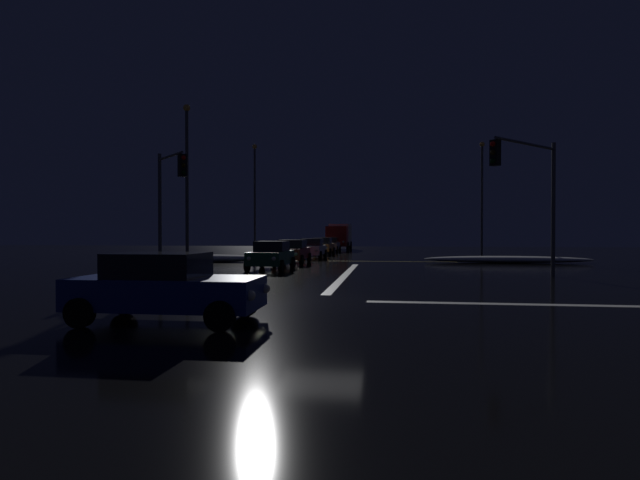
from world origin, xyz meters
The scene contains 17 objects.
ground centered at (0.00, 0.00, -0.05)m, with size 120.00×120.00×0.10m, color black.
stop_line_north centered at (0.00, 9.23, 0.00)m, with size 0.35×15.90×0.01m.
centre_line_ns centered at (0.00, 20.83, 0.00)m, with size 22.00×0.15×0.01m.
snow_bank_left_curb centered at (-10.03, 18.53, 0.26)m, with size 8.19×1.50×0.52m.
snow_bank_right_curb centered at (10.03, 20.15, 0.23)m, with size 11.02×1.50×0.46m.
sedan_green centered at (-4.31, 11.94, 0.80)m, with size 2.02×4.33×1.57m.
sedan_red centered at (-4.24, 17.67, 0.80)m, with size 2.02×4.33×1.57m.
sedan_white centered at (-3.95, 24.42, 0.80)m, with size 2.02×4.33×1.57m.
sedan_orange centered at (-3.96, 31.01, 0.80)m, with size 2.02×4.33×1.57m.
sedan_silver centered at (-3.98, 37.63, 0.80)m, with size 2.02×4.33×1.57m.
box_truck centered at (-3.68, 45.17, 1.71)m, with size 2.68×8.28×3.08m.
sedan_blue_crossing centered at (-3.01, -3.97, 0.80)m, with size 4.33×2.02×1.57m.
traffic_signal_nw centered at (-8.71, 8.71, 4.15)m, with size 2.46×2.46×6.10m.
traffic_signal_ne centered at (8.21, 8.21, 4.31)m, with size 3.62×3.62×6.20m.
streetlamp_left_near centered at (-10.33, 14.83, 5.70)m, with size 0.44×0.44×10.00m.
streetlamp_right_far centered at (10.33, 30.83, 5.74)m, with size 0.44×0.44×10.08m.
streetlamp_left_far centered at (-10.33, 30.83, 5.89)m, with size 0.44×0.44×10.36m.
Camera 1 is at (1.96, -14.63, 2.02)m, focal length 27.88 mm.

